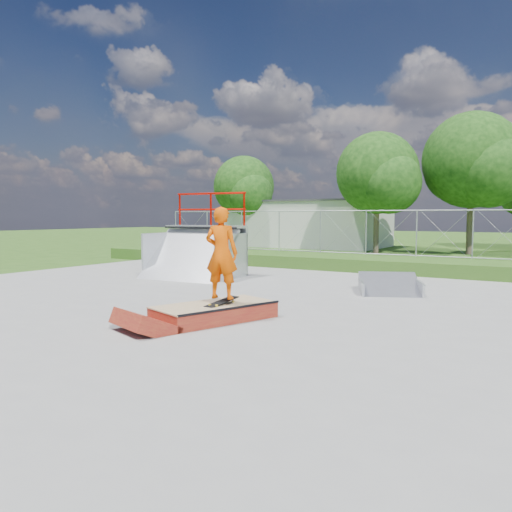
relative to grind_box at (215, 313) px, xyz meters
The scene contains 14 objects.
ground 1.55m from the grind_box, 129.43° to the left, with size 120.00×120.00×0.00m, color #2D5117.
concrete_pad 1.55m from the grind_box, 129.43° to the left, with size 20.00×16.00×0.04m, color gray.
grass_berm 10.74m from the grind_box, 95.23° to the left, with size 24.00×3.00×0.50m, color #2D5117.
grind_box is the anchor object (origin of this frame).
quarter_pipe 7.08m from the grind_box, 132.15° to the left, with size 2.87×2.43×2.87m, color #ADAFB6, non-canonical shape.
flat_bank_ramp 5.56m from the grind_box, 69.80° to the left, with size 1.53×1.63×0.47m, color #ADAFB6, non-canonical shape.
skateboard 0.27m from the grind_box, 11.39° to the left, with size 0.22×0.80×0.02m, color black.
skater 1.12m from the grind_box, 11.39° to the left, with size 0.65×0.43×1.78m, color #EC5203.
concrete_stairs 13.70m from the grind_box, 133.78° to the left, with size 1.50×1.60×0.80m, color gray, non-canonical shape.
chain_link_fence 11.80m from the grind_box, 94.79° to the left, with size 20.00×0.06×1.80m, color #999CA1, non-canonical shape.
utility_building_flat 24.90m from the grind_box, 111.17° to the left, with size 10.00×6.00×3.00m, color silver.
tree_left_near 19.64m from the grind_box, 98.17° to the left, with size 4.76×4.48×6.65m.
tree_center 21.59m from the grind_box, 85.09° to the left, with size 5.44×5.12×7.60m.
tree_left_far 24.88m from the grind_box, 121.22° to the left, with size 4.42×4.16×6.18m.
Camera 1 is at (6.70, -9.00, 2.07)m, focal length 35.00 mm.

